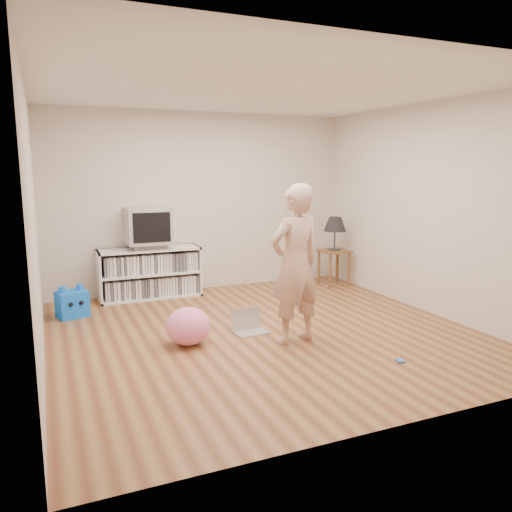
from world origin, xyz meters
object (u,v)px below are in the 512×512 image
object	(u,v)px
table_lamp	(335,225)
plush_pink	(188,326)
dvd_deck	(149,246)
plush_blue	(72,304)
crt_tv	(148,225)
side_table	(334,259)
media_unit	(150,273)
person	(295,265)
laptop	(248,326)

from	to	relation	value
table_lamp	plush_pink	size ratio (longest dim) A/B	1.12
dvd_deck	plush_blue	size ratio (longest dim) A/B	1.11
table_lamp	crt_tv	bearing A→B (deg)	172.49
side_table	plush_blue	world-z (taller)	side_table
dvd_deck	crt_tv	xyz separation A→B (m)	(0.00, -0.00, 0.29)
media_unit	plush_blue	distance (m)	1.24
person	dvd_deck	bearing A→B (deg)	-78.15
dvd_deck	side_table	xyz separation A→B (m)	(2.78, -0.37, -0.32)
plush_blue	plush_pink	size ratio (longest dim) A/B	0.88
table_lamp	dvd_deck	bearing A→B (deg)	172.42
crt_tv	laptop	bearing A→B (deg)	-70.10
person	laptop	bearing A→B (deg)	-67.40
media_unit	person	distance (m)	2.69
table_lamp	laptop	size ratio (longest dim) A/B	1.35
crt_tv	table_lamp	bearing A→B (deg)	-7.51
media_unit	crt_tv	world-z (taller)	crt_tv
plush_blue	dvd_deck	bearing A→B (deg)	12.06
laptop	plush_pink	bearing A→B (deg)	-174.68
person	laptop	xyz separation A→B (m)	(-0.32, 0.48, -0.76)
table_lamp	person	size ratio (longest dim) A/B	0.31
dvd_deck	side_table	distance (m)	2.82
media_unit	laptop	bearing A→B (deg)	-70.27
table_lamp	laptop	xyz separation A→B (m)	(-2.08, -1.57, -0.87)
table_lamp	plush_blue	world-z (taller)	table_lamp
side_table	plush_blue	size ratio (longest dim) A/B	1.36
plush_blue	media_unit	bearing A→B (deg)	12.70
dvd_deck	media_unit	bearing A→B (deg)	90.00
media_unit	plush_pink	size ratio (longest dim) A/B	3.04
media_unit	table_lamp	distance (m)	2.87
dvd_deck	plush_blue	world-z (taller)	dvd_deck
crt_tv	dvd_deck	bearing A→B (deg)	90.00
person	laptop	world-z (taller)	person
side_table	plush_blue	distance (m)	3.86
side_table	table_lamp	distance (m)	0.53
plush_pink	person	bearing A→B (deg)	-18.50
dvd_deck	person	xyz separation A→B (m)	(1.02, -2.42, 0.09)
plush_pink	media_unit	bearing A→B (deg)	89.27
media_unit	dvd_deck	bearing A→B (deg)	-90.00
laptop	plush_blue	world-z (taller)	plush_blue
laptop	plush_blue	xyz separation A→B (m)	(-1.77, 1.37, 0.10)
person	plush_pink	xyz separation A→B (m)	(-1.05, 0.35, -0.63)
laptop	plush_blue	distance (m)	2.24
crt_tv	person	size ratio (longest dim) A/B	0.36
side_table	plush_pink	size ratio (longest dim) A/B	1.20
media_unit	plush_blue	size ratio (longest dim) A/B	3.46
person	plush_pink	distance (m)	1.27
person	laptop	size ratio (longest dim) A/B	4.33
dvd_deck	side_table	bearing A→B (deg)	-7.58
crt_tv	plush_pink	bearing A→B (deg)	-90.73
dvd_deck	person	world-z (taller)	person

